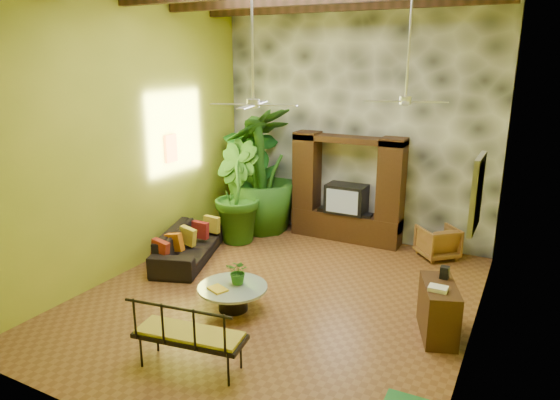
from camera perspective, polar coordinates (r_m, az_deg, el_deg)
The scene contains 20 objects.
ground at distance 8.47m, azimuth -0.17°, elevation -10.96°, with size 7.00×7.00×0.00m, color brown.
back_wall at distance 10.85m, azimuth 8.61°, elevation 8.70°, with size 6.00×0.02×5.00m, color #97A425.
left_wall at distance 9.44m, azimuth -16.62°, elevation 7.16°, with size 0.02×7.00×5.00m, color #97A425.
right_wall at distance 6.83m, azimuth 22.70°, elevation 3.45°, with size 0.02×7.00×5.00m, color #97A425.
stone_accent_wall at distance 10.80m, azimuth 8.50°, elevation 8.66°, with size 5.98×0.10×4.98m, color #323539.
entertainment_center at distance 10.82m, azimuth 7.63°, elevation 0.41°, with size 2.40×0.55×2.30m.
ceiling_fan_front at distance 7.32m, azimuth -3.12°, elevation 12.55°, with size 1.28×1.28×1.86m.
ceiling_fan_back at distance 8.12m, azimuth 14.23°, elevation 12.43°, with size 1.28×1.28×1.86m.
wall_art_mask at distance 10.21m, azimuth -12.39°, elevation 5.78°, with size 0.06×0.32×0.55m, color orange.
wall_art_painting at distance 6.29m, azimuth 21.59°, elevation 0.71°, with size 0.06×0.70×0.90m, color #285F95.
sofa at distance 9.95m, azimuth -10.43°, elevation -5.07°, with size 2.13×0.83×0.62m, color black.
wicker_armchair at distance 10.40m, azimuth 17.56°, elevation -4.59°, with size 0.68×0.70×0.64m, color olive.
tall_plant_a at distance 11.53m, azimuth -3.14°, elevation 2.82°, with size 1.29×0.87×2.45m, color #165617.
tall_plant_b at distance 10.67m, azimuth -5.13°, elevation 0.93°, with size 1.19×0.96×2.17m, color #255917.
tall_plant_c at distance 11.21m, azimuth -2.07°, elevation 3.43°, with size 1.58×1.58×2.82m, color #235616.
coffee_table at distance 7.99m, azimuth -5.41°, elevation -10.70°, with size 1.09×1.09×0.40m.
centerpiece_plant at distance 7.92m, azimuth -4.75°, elevation -8.16°, with size 0.37×0.32×0.41m, color #26631A.
yellow_tray at distance 7.83m, azimuth -7.15°, elevation -10.07°, with size 0.30×0.21×0.03m, color gold.
iron_bench at distance 6.52m, azimuth -10.72°, elevation -14.66°, with size 1.49×0.74×0.57m.
side_console at distance 7.58m, azimuth 17.64°, elevation -11.89°, with size 0.44×0.97×0.78m, color #391812.
Camera 1 is at (3.54, -6.67, 3.82)m, focal length 32.00 mm.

